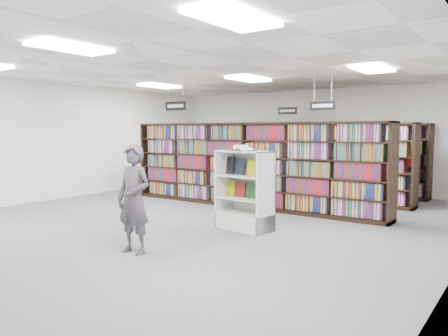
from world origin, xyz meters
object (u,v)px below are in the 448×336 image
Objects in this scene: open_book at (241,149)px; shopper at (134,199)px; endcap_display at (246,204)px; bookshelf_row_near at (248,165)px.

open_book is 0.38× the size of shopper.
endcap_display is 1.07m from open_book.
open_book is at bearing 74.53° from shopper.
bookshelf_row_near is at bearing 129.28° from endcap_display.
bookshelf_row_near is at bearing 95.60° from shopper.
shopper is (-0.51, -2.40, 0.35)m from endcap_display.
open_book is at bearing -60.47° from bookshelf_row_near.
bookshelf_row_near reaches higher than open_book.
endcap_display is at bearing 73.85° from shopper.
bookshelf_row_near is 4.57m from shopper.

